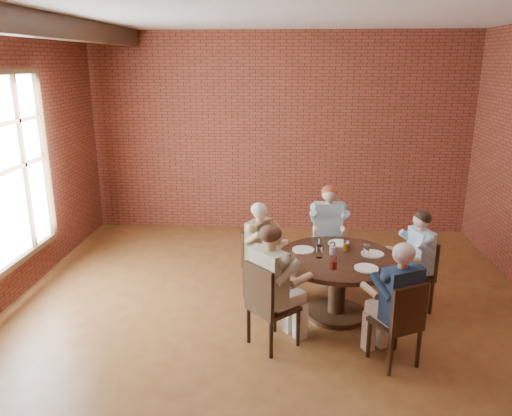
# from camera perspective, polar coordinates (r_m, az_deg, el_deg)

# --- Properties ---
(floor) EXTENTS (7.00, 7.00, 0.00)m
(floor) POSITION_cam_1_polar(r_m,az_deg,el_deg) (5.85, 1.63, -13.33)
(floor) COLOR brown
(floor) RESTS_ON ground
(ceiling) EXTENTS (7.00, 7.00, 0.00)m
(ceiling) POSITION_cam_1_polar(r_m,az_deg,el_deg) (5.10, 1.96, 22.01)
(ceiling) COLOR silver
(ceiling) RESTS_ON wall_back
(wall_back) EXTENTS (7.00, 0.00, 7.00)m
(wall_back) POSITION_cam_1_polar(r_m,az_deg,el_deg) (8.66, 2.66, 8.45)
(wall_back) COLOR maroon
(wall_back) RESTS_ON ground
(wall_front) EXTENTS (7.00, 0.00, 7.00)m
(wall_front) POSITION_cam_1_polar(r_m,az_deg,el_deg) (1.99, -2.26, -20.85)
(wall_front) COLOR maroon
(wall_front) RESTS_ON ground
(ceiling_beam) EXTENTS (0.22, 6.90, 0.26)m
(ceiling_beam) POSITION_cam_1_polar(r_m,az_deg,el_deg) (5.73, -24.89, 18.68)
(ceiling_beam) COLOR #342011
(ceiling_beam) RESTS_ON ceiling
(window) EXTENTS (0.10, 2.16, 2.36)m
(window) POSITION_cam_1_polar(r_m,az_deg,el_deg) (6.54, -27.18, 3.57)
(window) COLOR white
(window) RESTS_ON wall_left
(dining_table) EXTENTS (1.40, 1.40, 0.75)m
(dining_table) POSITION_cam_1_polar(r_m,az_deg,el_deg) (5.90, 9.32, -7.51)
(dining_table) COLOR #342011
(dining_table) RESTS_ON floor
(chair_a) EXTENTS (0.46, 0.46, 0.88)m
(chair_a) POSITION_cam_1_polar(r_m,az_deg,el_deg) (6.33, 18.22, -6.90)
(chair_a) COLOR #342011
(chair_a) RESTS_ON floor
(diner_a) EXTENTS (0.68, 0.60, 1.23)m
(diner_a) POSITION_cam_1_polar(r_m,az_deg,el_deg) (6.25, 17.75, -5.85)
(diner_a) COLOR #4780B9
(diner_a) RESTS_ON floor
(chair_b) EXTENTS (0.42, 0.42, 0.92)m
(chair_b) POSITION_cam_1_polar(r_m,az_deg,el_deg) (7.04, 8.11, -3.71)
(chair_b) COLOR #342011
(chair_b) RESTS_ON floor
(diner_b) EXTENTS (0.53, 0.64, 1.30)m
(diner_b) POSITION_cam_1_polar(r_m,az_deg,el_deg) (6.91, 8.23, -2.78)
(diner_b) COLOR #859EA9
(diner_b) RESTS_ON floor
(chair_c) EXTENTS (0.51, 0.51, 0.88)m
(chair_c) POSITION_cam_1_polar(r_m,az_deg,el_deg) (6.37, 0.08, -5.89)
(chair_c) COLOR #342011
(chair_c) RESTS_ON floor
(diner_c) EXTENTS (0.72, 0.68, 1.23)m
(diner_c) POSITION_cam_1_polar(r_m,az_deg,el_deg) (6.29, 0.64, -4.91)
(diner_c) COLOR brown
(diner_c) RESTS_ON floor
(chair_d) EXTENTS (0.61, 0.61, 0.94)m
(chair_d) POSITION_cam_1_polar(r_m,az_deg,el_deg) (5.23, 1.26, -10.79)
(chair_d) COLOR #342011
(chair_d) RESTS_ON floor
(diner_d) EXTENTS (0.84, 0.84, 1.34)m
(diner_d) POSITION_cam_1_polar(r_m,az_deg,el_deg) (5.21, 2.01, -8.94)
(diner_d) COLOR beige
(diner_d) RESTS_ON floor
(chair_e) EXTENTS (0.54, 0.54, 0.91)m
(chair_e) POSITION_cam_1_polar(r_m,az_deg,el_deg) (5.13, 16.20, -12.31)
(chair_e) COLOR #342011
(chair_e) RESTS_ON floor
(diner_e) EXTENTS (0.72, 0.77, 1.28)m
(diner_e) POSITION_cam_1_polar(r_m,az_deg,el_deg) (5.11, 15.77, -10.54)
(diner_e) COLOR #192B48
(diner_e) RESTS_ON floor
(plate_a) EXTENTS (0.26, 0.26, 0.01)m
(plate_a) POSITION_cam_1_polar(r_m,az_deg,el_deg) (5.96, 13.16, -5.12)
(plate_a) COLOR white
(plate_a) RESTS_ON dining_table
(plate_b) EXTENTS (0.26, 0.26, 0.01)m
(plate_b) POSITION_cam_1_polar(r_m,az_deg,el_deg) (6.22, 9.43, -3.98)
(plate_b) COLOR white
(plate_b) RESTS_ON dining_table
(plate_c) EXTENTS (0.26, 0.26, 0.01)m
(plate_c) POSITION_cam_1_polar(r_m,az_deg,el_deg) (5.95, 5.42, -4.76)
(plate_c) COLOR white
(plate_c) RESTS_ON dining_table
(plate_d) EXTENTS (0.26, 0.26, 0.01)m
(plate_d) POSITION_cam_1_polar(r_m,az_deg,el_deg) (5.55, 12.49, -6.73)
(plate_d) COLOR white
(plate_d) RESTS_ON dining_table
(glass_a) EXTENTS (0.07, 0.07, 0.14)m
(glass_a) POSITION_cam_1_polar(r_m,az_deg,el_deg) (5.88, 12.49, -4.73)
(glass_a) COLOR white
(glass_a) RESTS_ON dining_table
(glass_b) EXTENTS (0.07, 0.07, 0.14)m
(glass_b) POSITION_cam_1_polar(r_m,az_deg,el_deg) (5.98, 10.28, -4.21)
(glass_b) COLOR white
(glass_b) RESTS_ON dining_table
(glass_c) EXTENTS (0.07, 0.07, 0.14)m
(glass_c) POSITION_cam_1_polar(r_m,az_deg,el_deg) (5.98, 7.46, -4.08)
(glass_c) COLOR white
(glass_c) RESTS_ON dining_table
(glass_d) EXTENTS (0.07, 0.07, 0.14)m
(glass_d) POSITION_cam_1_polar(r_m,az_deg,el_deg) (5.86, 8.73, -4.60)
(glass_d) COLOR white
(glass_d) RESTS_ON dining_table
(glass_e) EXTENTS (0.07, 0.07, 0.14)m
(glass_e) POSITION_cam_1_polar(r_m,az_deg,el_deg) (5.74, 7.26, -4.98)
(glass_e) COLOR white
(glass_e) RESTS_ON dining_table
(glass_f) EXTENTS (0.07, 0.07, 0.14)m
(glass_f) POSITION_cam_1_polar(r_m,az_deg,el_deg) (5.46, 8.87, -6.22)
(glass_f) COLOR white
(glass_f) RESTS_ON dining_table
(smartphone) EXTENTS (0.07, 0.13, 0.01)m
(smartphone) POSITION_cam_1_polar(r_m,az_deg,el_deg) (5.62, 12.93, -6.51)
(smartphone) COLOR black
(smartphone) RESTS_ON dining_table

